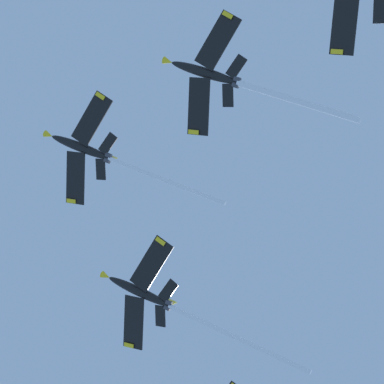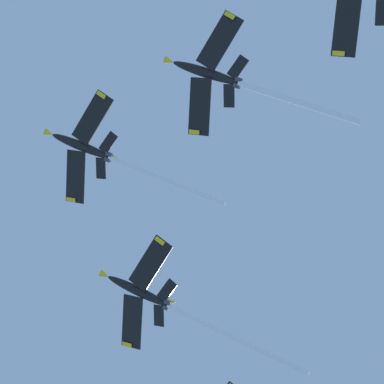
{
  "view_description": "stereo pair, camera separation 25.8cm",
  "coord_description": "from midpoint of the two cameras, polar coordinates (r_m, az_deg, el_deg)",
  "views": [
    {
      "loc": [
        -3.99,
        19.01,
        1.83
      ],
      "look_at": [
        -25.57,
        23.99,
        117.6
      ],
      "focal_mm": 69.39,
      "sensor_mm": 36.0,
      "label": 1
    },
    {
      "loc": [
        -4.05,
        18.75,
        1.83
      ],
      "look_at": [
        -25.57,
        23.99,
        117.6
      ],
      "focal_mm": 69.39,
      "sensor_mm": 36.0,
      "label": 2
    }
  ],
  "objects": [
    {
      "name": "jet_right_wing",
      "position": [
        122.46,
        -2.46,
        -8.45
      ],
      "size": [
        20.09,
        34.98,
        17.89
      ],
      "color": "black"
    },
    {
      "name": "jet_left_wing",
      "position": [
        115.41,
        2.94,
        8.54
      ],
      "size": [
        20.1,
        30.17,
        16.31
      ],
      "color": "black"
    },
    {
      "name": "jet_lead",
      "position": [
        126.1,
        -7.39,
        3.04
      ],
      "size": [
        20.1,
        32.55,
        16.0
      ],
      "color": "black"
    }
  ]
}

